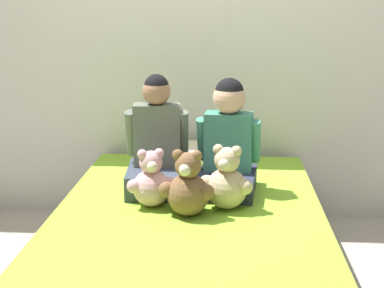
# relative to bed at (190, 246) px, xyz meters

# --- Properties ---
(ground_plane) EXTENTS (14.00, 14.00, 0.00)m
(ground_plane) POSITION_rel_bed_xyz_m (0.00, 0.00, -0.22)
(ground_plane) COLOR #B2A899
(wall_behind_bed) EXTENTS (8.00, 0.06, 2.50)m
(wall_behind_bed) POSITION_rel_bed_xyz_m (0.00, 1.01, 1.03)
(wall_behind_bed) COLOR silver
(wall_behind_bed) RESTS_ON ground_plane
(bed) EXTENTS (1.34, 1.86, 0.44)m
(bed) POSITION_rel_bed_xyz_m (0.00, 0.00, 0.00)
(bed) COLOR #2D2D33
(bed) RESTS_ON ground_plane
(child_on_left) EXTENTS (0.35, 0.40, 0.63)m
(child_on_left) POSITION_rel_bed_xyz_m (-0.20, 0.25, 0.45)
(child_on_left) COLOR #384251
(child_on_left) RESTS_ON bed
(child_on_right) EXTENTS (0.36, 0.41, 0.62)m
(child_on_right) POSITION_rel_bed_xyz_m (0.19, 0.26, 0.48)
(child_on_right) COLOR #282D47
(child_on_right) RESTS_ON bed
(teddy_bear_held_by_left_child) EXTENTS (0.24, 0.19, 0.30)m
(teddy_bear_held_by_left_child) POSITION_rel_bed_xyz_m (-0.19, -0.01, 0.35)
(teddy_bear_held_by_left_child) COLOR #DBA3B2
(teddy_bear_held_by_left_child) RESTS_ON bed
(teddy_bear_held_by_right_child) EXTENTS (0.27, 0.21, 0.33)m
(teddy_bear_held_by_right_child) POSITION_rel_bed_xyz_m (0.18, -0.01, 0.36)
(teddy_bear_held_by_right_child) COLOR #D1B78E
(teddy_bear_held_by_right_child) RESTS_ON bed
(teddy_bear_between_children) EXTENTS (0.27, 0.21, 0.33)m
(teddy_bear_between_children) POSITION_rel_bed_xyz_m (-0.00, -0.11, 0.36)
(teddy_bear_between_children) COLOR brown
(teddy_bear_between_children) RESTS_ON bed
(pillow_at_headboard) EXTENTS (0.57, 0.32, 0.11)m
(pillow_at_headboard) POSITION_rel_bed_xyz_m (0.00, 0.74, 0.28)
(pillow_at_headboard) COLOR beige
(pillow_at_headboard) RESTS_ON bed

